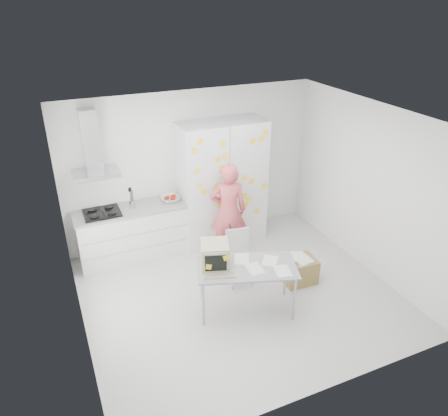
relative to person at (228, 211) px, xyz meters
name	(u,v)px	position (x,y,z in m)	size (l,w,h in m)	color
floor	(239,295)	(-0.31, -1.10, -0.85)	(4.50, 4.00, 0.02)	silver
walls	(220,195)	(-0.31, -0.38, 0.51)	(4.52, 4.01, 2.70)	white
ceiling	(242,120)	(-0.31, -1.10, 1.86)	(4.50, 4.00, 0.02)	white
counter_run	(132,232)	(-1.51, 0.60, -0.37)	(1.84, 0.63, 1.28)	white
range_hood	(92,150)	(-1.96, 0.74, 1.11)	(0.70, 0.48, 1.01)	silver
tall_cabinet	(222,183)	(0.14, 0.57, 0.26)	(1.50, 0.68, 2.20)	silver
person	(228,211)	(0.00, 0.00, 0.00)	(0.62, 0.40, 1.69)	#CA4E53
desk	(227,261)	(-0.61, -1.33, -0.02)	(1.51, 1.08, 1.09)	#91959A
chair	(239,253)	(-0.15, -0.75, -0.35)	(0.46, 0.46, 0.87)	beige
cardboard_box	(299,270)	(0.70, -1.17, -0.64)	(0.52, 0.43, 0.44)	olive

